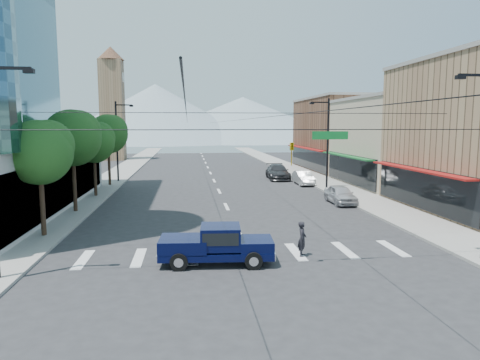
{
  "coord_description": "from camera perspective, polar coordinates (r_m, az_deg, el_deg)",
  "views": [
    {
      "loc": [
        -2.95,
        -19.03,
        6.39
      ],
      "look_at": [
        0.24,
        7.14,
        3.0
      ],
      "focal_mm": 32.0,
      "sensor_mm": 36.0,
      "label": 1
    }
  ],
  "objects": [
    {
      "name": "sidewalk_right",
      "position": [
        61.22,
        7.23,
        1.35
      ],
      "size": [
        4.0,
        120.0,
        0.15
      ],
      "primitive_type": "cube",
      "color": "gray",
      "rests_on": "ground"
    },
    {
      "name": "lamp_pole_nw",
      "position": [
        49.66,
        -15.95,
        5.38
      ],
      "size": [
        2.0,
        0.25,
        9.0
      ],
      "color": "black",
      "rests_on": "ground"
    },
    {
      "name": "shop_far",
      "position": [
        63.35,
        14.37,
        5.84
      ],
      "size": [
        12.0,
        18.0,
        10.0
      ],
      "primitive_type": "cube",
      "color": "brown",
      "rests_on": "ground"
    },
    {
      "name": "parked_car_far",
      "position": [
        50.96,
        5.05,
        1.07
      ],
      "size": [
        2.73,
        6.06,
        1.72
      ],
      "primitive_type": "imported",
      "rotation": [
        0.0,
        0.0,
        -0.05
      ],
      "color": "#302F32",
      "rests_on": "ground"
    },
    {
      "name": "shop_mid",
      "position": [
        48.81,
        21.18,
        4.62
      ],
      "size": [
        12.0,
        14.0,
        9.0
      ],
      "primitive_type": "cube",
      "color": "tan",
      "rests_on": "ground"
    },
    {
      "name": "sidewalk_left",
      "position": [
        60.06,
        -15.57,
        1.02
      ],
      "size": [
        4.0,
        120.0,
        0.15
      ],
      "primitive_type": "cube",
      "color": "gray",
      "rests_on": "ground"
    },
    {
      "name": "parked_car_near",
      "position": [
        35.96,
        13.24,
        -1.89
      ],
      "size": [
        1.83,
        4.44,
        1.51
      ],
      "primitive_type": "imported",
      "rotation": [
        0.0,
        0.0,
        -0.01
      ],
      "color": "#BBBABF",
      "rests_on": "ground"
    },
    {
      "name": "mountain_right",
      "position": [
        180.52,
        0.37,
        8.16
      ],
      "size": [
        90.0,
        90.0,
        18.0
      ],
      "primitive_type": "cone",
      "color": "gray",
      "rests_on": "ground"
    },
    {
      "name": "tree_midfar",
      "position": [
        39.99,
        -18.73,
        4.94
      ],
      "size": [
        3.65,
        3.64,
        6.71
      ],
      "color": "black",
      "rests_on": "ground"
    },
    {
      "name": "ground",
      "position": [
        20.29,
        1.8,
        -11.03
      ],
      "size": [
        160.0,
        160.0,
        0.0
      ],
      "primitive_type": "plane",
      "color": "#28282B",
      "rests_on": "ground"
    },
    {
      "name": "clock_tower",
      "position": [
        82.27,
        -16.67,
        9.99
      ],
      "size": [
        4.8,
        4.8,
        20.4
      ],
      "color": "#8C6B4C",
      "rests_on": "ground"
    },
    {
      "name": "tree_far",
      "position": [
        46.85,
        -17.02,
        6.03
      ],
      "size": [
        4.09,
        4.09,
        7.52
      ],
      "color": "black",
      "rests_on": "ground"
    },
    {
      "name": "lamp_pole_ne",
      "position": [
        43.26,
        11.45,
        5.26
      ],
      "size": [
        2.0,
        0.25,
        9.0
      ],
      "color": "black",
      "rests_on": "ground"
    },
    {
      "name": "signal_rig",
      "position": [
        18.39,
        2.92,
        1.87
      ],
      "size": [
        21.8,
        0.2,
        9.0
      ],
      "color": "black",
      "rests_on": "ground"
    },
    {
      "name": "pedestrian",
      "position": [
        21.3,
        8.29,
        -7.78
      ],
      "size": [
        0.61,
        0.74,
        1.74
      ],
      "primitive_type": "imported",
      "rotation": [
        0.0,
        0.0,
        1.22
      ],
      "color": "black",
      "rests_on": "ground"
    },
    {
      "name": "mountain_left",
      "position": [
        169.53,
        -11.15,
        8.75
      ],
      "size": [
        80.0,
        80.0,
        22.0
      ],
      "primitive_type": "cone",
      "color": "gray",
      "rests_on": "ground"
    },
    {
      "name": "pickup_truck",
      "position": [
        20.0,
        -3.22,
        -8.51
      ],
      "size": [
        5.43,
        2.37,
        1.8
      ],
      "rotation": [
        0.0,
        0.0,
        -0.07
      ],
      "color": "black",
      "rests_on": "ground"
    },
    {
      "name": "tree_near",
      "position": [
        26.45,
        -24.87,
        3.62
      ],
      "size": [
        3.65,
        3.64,
        6.71
      ],
      "color": "black",
      "rests_on": "ground"
    },
    {
      "name": "tree_midnear",
      "position": [
        33.15,
        -21.22,
        5.46
      ],
      "size": [
        4.09,
        4.09,
        7.52
      ],
      "color": "black",
      "rests_on": "ground"
    },
    {
      "name": "parked_car_mid",
      "position": [
        46.66,
        8.45,
        0.28
      ],
      "size": [
        1.55,
        4.45,
        1.47
      ],
      "primitive_type": "imported",
      "rotation": [
        0.0,
        0.0,
        -0.0
      ],
      "color": "silver",
      "rests_on": "ground"
    }
  ]
}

